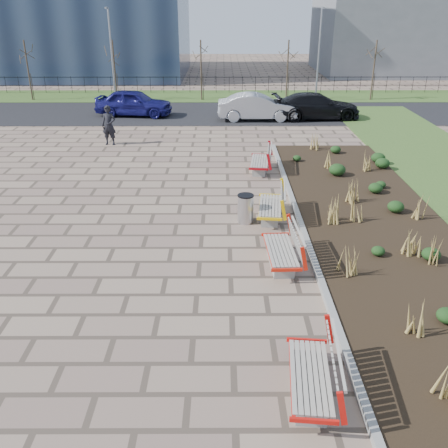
{
  "coord_description": "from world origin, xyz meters",
  "views": [
    {
      "loc": [
        1.45,
        -9.44,
        6.49
      ],
      "look_at": [
        1.5,
        3.0,
        0.9
      ],
      "focal_mm": 40.0,
      "sensor_mm": 36.0,
      "label": 1
    }
  ],
  "objects_px": {
    "bench_a": "(310,373)",
    "pedestrian": "(109,125)",
    "bench_b": "(281,248)",
    "car_blue": "(134,103)",
    "car_black": "(316,106)",
    "litter_bin": "(245,209)",
    "lamp_east": "(319,56)",
    "bench_c": "(270,204)",
    "bench_d": "(260,160)",
    "car_silver": "(257,107)",
    "lamp_west": "(112,56)"
  },
  "relations": [
    {
      "from": "car_black",
      "to": "lamp_west",
      "type": "xyz_separation_m",
      "value": [
        -13.03,
        5.68,
        2.27
      ]
    },
    {
      "from": "litter_bin",
      "to": "car_black",
      "type": "bearing_deg",
      "value": 72.29
    },
    {
      "from": "bench_d",
      "to": "car_black",
      "type": "bearing_deg",
      "value": 74.36
    },
    {
      "from": "car_silver",
      "to": "car_blue",
      "type": "bearing_deg",
      "value": 80.34
    },
    {
      "from": "bench_b",
      "to": "lamp_west",
      "type": "distance_m",
      "value": 25.46
    },
    {
      "from": "litter_bin",
      "to": "car_blue",
      "type": "height_order",
      "value": "car_blue"
    },
    {
      "from": "bench_a",
      "to": "car_blue",
      "type": "bearing_deg",
      "value": 111.79
    },
    {
      "from": "bench_a",
      "to": "bench_b",
      "type": "relative_size",
      "value": 1.0
    },
    {
      "from": "lamp_east",
      "to": "bench_b",
      "type": "bearing_deg",
      "value": -101.92
    },
    {
      "from": "bench_c",
      "to": "car_black",
      "type": "bearing_deg",
      "value": 80.93
    },
    {
      "from": "lamp_west",
      "to": "lamp_east",
      "type": "distance_m",
      "value": 14.0
    },
    {
      "from": "bench_a",
      "to": "car_black",
      "type": "xyz_separation_m",
      "value": [
        4.03,
        22.84,
        0.27
      ]
    },
    {
      "from": "lamp_west",
      "to": "lamp_east",
      "type": "bearing_deg",
      "value": 0.0
    },
    {
      "from": "bench_b",
      "to": "car_blue",
      "type": "height_order",
      "value": "car_blue"
    },
    {
      "from": "bench_c",
      "to": "lamp_east",
      "type": "xyz_separation_m",
      "value": [
        5.0,
        20.55,
        2.54
      ]
    },
    {
      "from": "bench_a",
      "to": "lamp_east",
      "type": "xyz_separation_m",
      "value": [
        5.0,
        28.52,
        2.54
      ]
    },
    {
      "from": "bench_d",
      "to": "pedestrian",
      "type": "relative_size",
      "value": 1.11
    },
    {
      "from": "bench_a",
      "to": "lamp_west",
      "type": "xyz_separation_m",
      "value": [
        -9.0,
        28.52,
        2.54
      ]
    },
    {
      "from": "litter_bin",
      "to": "car_black",
      "type": "distance_m",
      "value": 15.92
    },
    {
      "from": "car_blue",
      "to": "lamp_east",
      "type": "relative_size",
      "value": 0.77
    },
    {
      "from": "bench_b",
      "to": "car_silver",
      "type": "height_order",
      "value": "car_silver"
    },
    {
      "from": "lamp_east",
      "to": "car_black",
      "type": "bearing_deg",
      "value": -99.67
    },
    {
      "from": "bench_a",
      "to": "lamp_west",
      "type": "distance_m",
      "value": 30.01
    },
    {
      "from": "bench_c",
      "to": "litter_bin",
      "type": "bearing_deg",
      "value": -153.79
    },
    {
      "from": "bench_a",
      "to": "car_silver",
      "type": "distance_m",
      "value": 22.56
    },
    {
      "from": "bench_d",
      "to": "car_black",
      "type": "height_order",
      "value": "car_black"
    },
    {
      "from": "bench_a",
      "to": "pedestrian",
      "type": "xyz_separation_m",
      "value": [
        -7.04,
        17.11,
        0.45
      ]
    },
    {
      "from": "bench_c",
      "to": "car_black",
      "type": "distance_m",
      "value": 15.41
    },
    {
      "from": "car_blue",
      "to": "lamp_west",
      "type": "bearing_deg",
      "value": 31.15
    },
    {
      "from": "bench_a",
      "to": "litter_bin",
      "type": "distance_m",
      "value": 7.72
    },
    {
      "from": "lamp_east",
      "to": "bench_a",
      "type": "bearing_deg",
      "value": -99.94
    },
    {
      "from": "bench_b",
      "to": "lamp_west",
      "type": "bearing_deg",
      "value": 108.31
    },
    {
      "from": "bench_b",
      "to": "pedestrian",
      "type": "xyz_separation_m",
      "value": [
        -7.04,
        12.27,
        0.45
      ]
    },
    {
      "from": "bench_c",
      "to": "litter_bin",
      "type": "height_order",
      "value": "bench_c"
    },
    {
      "from": "car_blue",
      "to": "car_black",
      "type": "bearing_deg",
      "value": -87.43
    },
    {
      "from": "car_blue",
      "to": "lamp_east",
      "type": "height_order",
      "value": "lamp_east"
    },
    {
      "from": "car_black",
      "to": "bench_b",
      "type": "bearing_deg",
      "value": 162.68
    },
    {
      "from": "pedestrian",
      "to": "lamp_west",
      "type": "height_order",
      "value": "lamp_west"
    },
    {
      "from": "lamp_east",
      "to": "litter_bin",
      "type": "bearing_deg",
      "value": -105.58
    },
    {
      "from": "bench_c",
      "to": "pedestrian",
      "type": "distance_m",
      "value": 11.55
    },
    {
      "from": "pedestrian",
      "to": "lamp_west",
      "type": "xyz_separation_m",
      "value": [
        -1.96,
        11.41,
        2.09
      ]
    },
    {
      "from": "litter_bin",
      "to": "car_blue",
      "type": "distance_m",
      "value": 17.22
    },
    {
      "from": "bench_d",
      "to": "bench_b",
      "type": "bearing_deg",
      "value": -83.6
    },
    {
      "from": "bench_a",
      "to": "car_blue",
      "type": "distance_m",
      "value": 24.76
    },
    {
      "from": "car_blue",
      "to": "car_black",
      "type": "xyz_separation_m",
      "value": [
        10.95,
        -0.93,
        -0.04
      ]
    },
    {
      "from": "litter_bin",
      "to": "pedestrian",
      "type": "height_order",
      "value": "pedestrian"
    },
    {
      "from": "bench_d",
      "to": "car_silver",
      "type": "xyz_separation_m",
      "value": [
        0.51,
        9.67,
        0.28
      ]
    },
    {
      "from": "bench_d",
      "to": "lamp_east",
      "type": "distance_m",
      "value": 16.62
    },
    {
      "from": "car_blue",
      "to": "car_silver",
      "type": "bearing_deg",
      "value": -91.89
    },
    {
      "from": "bench_a",
      "to": "lamp_east",
      "type": "distance_m",
      "value": 29.06
    }
  ]
}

